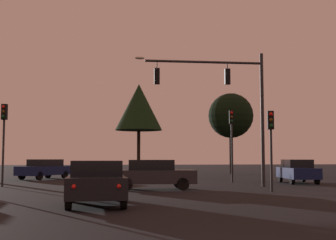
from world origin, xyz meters
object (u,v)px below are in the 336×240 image
Objects in this scene: traffic_light_median at (271,134)px; tree_center_horizon at (231,116)px; traffic_light_corner_left at (4,128)px; car_crossing_right at (153,174)px; car_parked_lot at (44,169)px; traffic_signal_mast_arm at (227,94)px; car_far_lane at (297,171)px; tree_left_far at (139,107)px; traffic_light_corner_right at (232,132)px; car_nearside_lane at (96,182)px.

tree_center_horizon is at bearing 77.68° from traffic_light_median.
traffic_light_corner_left is 1.06× the size of car_crossing_right.
car_crossing_right is 14.66m from car_parked_lot.
traffic_light_corner_left is (-12.56, 2.02, -1.98)m from traffic_signal_mast_arm.
traffic_signal_mast_arm is 1.65× the size of car_far_lane.
car_parked_lot is at bearing 153.71° from car_far_lane.
tree_left_far is (-8.90, 15.79, 5.75)m from car_far_lane.
car_parked_lot is 0.55× the size of tree_left_far.
traffic_signal_mast_arm is 19.14m from tree_left_far.
traffic_signal_mast_arm is 16.62m from car_parked_lot.
car_crossing_right is at bearing -24.13° from traffic_light_corner_left.
traffic_signal_mast_arm is 1.74× the size of car_crossing_right.
traffic_signal_mast_arm is 5.11m from traffic_light_corner_right.
tree_center_horizon reaches higher than traffic_light_median.
tree_center_horizon is at bearing 63.85° from car_crossing_right.
tree_left_far is (7.94, 7.47, 5.75)m from car_parked_lot.
car_nearside_lane is (5.27, -11.09, -2.51)m from traffic_light_corner_left.
car_crossing_right is (8.13, -3.64, -2.51)m from traffic_light_corner_left.
tree_center_horizon is (5.28, 24.17, 3.21)m from traffic_light_median.
traffic_signal_mast_arm is at bearing -151.52° from car_far_lane.
tree_left_far is (-4.97, 14.34, 3.16)m from traffic_light_corner_right.
tree_center_horizon reaches higher than car_far_lane.
tree_center_horizon is (10.76, 21.91, 5.20)m from car_crossing_right.
tree_center_horizon is (0.79, 17.29, 5.20)m from car_far_lane.
traffic_light_corner_left is 0.97× the size of traffic_light_corner_right.
traffic_light_corner_right is at bearing 45.18° from car_crossing_right.
car_nearside_lane is 7.98m from car_crossing_right.
car_parked_lot is at bearing 129.10° from traffic_light_median.
traffic_light_median is 10.02m from car_nearside_lane.
car_parked_lot is (-12.91, 6.86, -2.59)m from traffic_light_corner_right.
tree_left_far is at bearing 119.40° from car_far_lane.
traffic_light_median is at bearing 31.91° from car_nearside_lane.
tree_center_horizon is (6.33, 20.29, 0.71)m from traffic_signal_mast_arm.
traffic_light_corner_right is 0.55× the size of tree_left_far.
traffic_light_corner_right is 1.23× the size of traffic_light_median.
traffic_signal_mast_arm is 1.63× the size of traffic_light_corner_left.
car_parked_lot is (-4.02, 20.39, 0.00)m from car_nearside_lane.
traffic_light_corner_left is at bearing -118.73° from tree_left_far.
car_far_lane is (9.97, 4.62, 0.00)m from car_crossing_right.
car_far_lane is at bearing 56.91° from traffic_light_median.
traffic_signal_mast_arm is 4.74m from traffic_light_median.
car_parked_lot is at bearing -153.05° from tree_center_horizon.
tree_center_horizon is at bearing 65.13° from car_nearside_lane.
tree_left_far is (3.92, 27.87, 5.75)m from car_nearside_lane.
traffic_light_corner_left reaches higher than traffic_light_median.
traffic_light_corner_right is 14.85m from car_parked_lot.
tree_center_horizon is at bearing 44.05° from traffic_light_corner_left.
tree_center_horizon is (18.88, 18.27, 2.69)m from traffic_light_corner_left.
tree_left_far is at bearing 81.99° from car_nearside_lane.
tree_left_far is at bearing 61.27° from traffic_light_corner_left.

